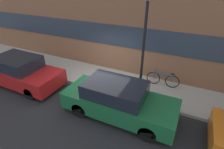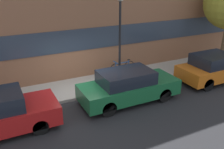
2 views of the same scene
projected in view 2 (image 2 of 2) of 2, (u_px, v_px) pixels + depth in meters
The scene contains 6 objects.
ground_plane at pixel (87, 98), 11.25m from camera, with size 56.00×56.00×0.00m, color #232326.
sidewalk_strip at pixel (79, 88), 12.14m from camera, with size 28.00×2.22×0.13m.
parked_car_green at pixel (128, 86), 10.74m from camera, with size 4.34×1.68×1.43m.
parked_car_orange at pixel (214, 68), 12.84m from camera, with size 3.82×1.73×1.46m.
bicycle at pixel (122, 67), 13.54m from camera, with size 1.56×0.44×0.76m.
lamp_post at pixel (120, 32), 11.43m from camera, with size 0.32×0.32×4.17m.
Camera 2 is at (-3.45, -9.49, 5.20)m, focal length 40.00 mm.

